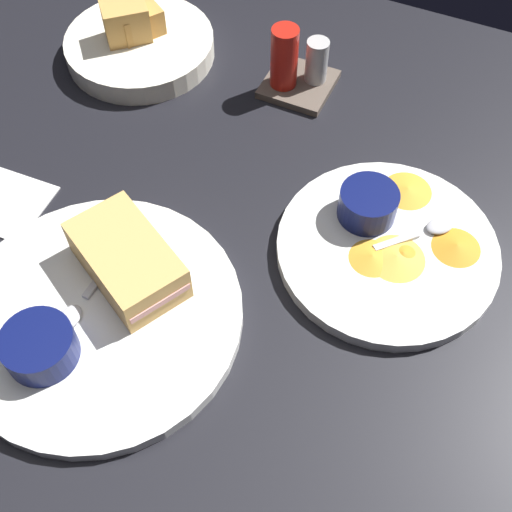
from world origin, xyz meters
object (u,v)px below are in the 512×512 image
plate_chips_companion (387,249)px  bread_basket_rear (139,43)px  ramekin_light_gravy (368,203)px  spoon_by_gravy_ramekin (429,229)px  sandwich_half_near (131,262)px  plate_sandwich_main (100,316)px  ramekin_dark_sauce (39,346)px  condiment_caddy (296,67)px  spoon_by_dark_ramekin (77,308)px

plate_chips_companion → bread_basket_rear: bread_basket_rear is taller
ramekin_light_gravy → spoon_by_gravy_ramekin: bearing=5.0°
sandwich_half_near → bread_basket_rear: (-19.02, 33.25, -1.94)cm
plate_sandwich_main → sandwich_half_near: size_ratio=1.99×
plate_sandwich_main → spoon_by_gravy_ramekin: 37.26cm
sandwich_half_near → ramekin_dark_sauce: (-3.29, -11.95, -0.53)cm
ramekin_light_gravy → ramekin_dark_sauce: bearing=-127.6°
plate_chips_companion → bread_basket_rear: 46.37cm
plate_sandwich_main → sandwich_half_near: (1.04, 5.60, 3.20)cm
plate_sandwich_main → sandwich_half_near: sandwich_half_near is taller
bread_basket_rear → condiment_caddy: (22.63, 2.94, 1.35)cm
plate_chips_companion → plate_sandwich_main: bearing=-140.1°
spoon_by_gravy_ramekin → bread_basket_rear: bread_basket_rear is taller
spoon_by_gravy_ramekin → condiment_caddy: 29.34cm
plate_sandwich_main → plate_chips_companion: bearing=39.9°
bread_basket_rear → plate_chips_companion: bearing=-23.2°
spoon_by_dark_ramekin → condiment_caddy: 43.03cm
ramekin_dark_sauce → spoon_by_gravy_ramekin: bearing=45.2°
plate_chips_companion → ramekin_light_gravy: bearing=140.2°
ramekin_dark_sauce → spoon_by_dark_ramekin: 5.86cm
ramekin_dark_sauce → spoon_by_dark_ramekin: ramekin_dark_sauce is taller
plate_sandwich_main → spoon_by_dark_ramekin: size_ratio=3.03×
bread_basket_rear → spoon_by_gravy_ramekin: bearing=-17.4°
ramekin_dark_sauce → condiment_caddy: size_ratio=0.76×
ramekin_dark_sauce → spoon_by_dark_ramekin: size_ratio=0.73×
ramekin_light_gravy → spoon_by_dark_ramekin: bearing=-133.4°
spoon_by_gravy_ramekin → condiment_caddy: size_ratio=0.86×
ramekin_light_gravy → spoon_by_gravy_ramekin: (7.26, 0.64, -1.61)cm
condiment_caddy → spoon_by_gravy_ramekin: bearing=-36.5°
sandwich_half_near → bread_basket_rear: size_ratio=0.72×
spoon_by_dark_ramekin → condiment_caddy: condiment_caddy is taller
ramekin_dark_sauce → bread_basket_rear: size_ratio=0.35×
spoon_by_dark_ramekin → spoon_by_gravy_ramekin: (30.29, 25.03, 0.00)cm
plate_sandwich_main → ramekin_light_gravy: size_ratio=4.50×
sandwich_half_near → ramekin_light_gravy: size_ratio=2.26×
ramekin_dark_sauce → plate_chips_companion: bearing=45.1°
spoon_by_dark_ramekin → condiment_caddy: size_ratio=1.04×
ramekin_dark_sauce → condiment_caddy: 48.62cm
spoon_by_gravy_ramekin → spoon_by_dark_ramekin: bearing=-140.4°
ramekin_light_gravy → bread_basket_rear: bearing=158.7°
plate_sandwich_main → plate_chips_companion: same height
sandwich_half_near → ramekin_light_gravy: bearing=42.3°
plate_sandwich_main → spoon_by_dark_ramekin: (-2.10, -0.69, 1.16)cm
spoon_by_dark_ramekin → bread_basket_rear: 42.61cm
sandwich_half_near → ramekin_light_gravy: (19.89, 18.10, -0.42)cm
ramekin_dark_sauce → spoon_by_gravy_ramekin: size_ratio=0.88×
spoon_by_dark_ramekin → ramekin_light_gravy: bearing=46.6°
sandwich_half_near → spoon_by_dark_ramekin: (-3.14, -6.29, -2.04)cm
spoon_by_dark_ramekin → spoon_by_gravy_ramekin: size_ratio=1.21×
plate_sandwich_main → ramekin_dark_sauce: (-2.25, -6.35, 2.67)cm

